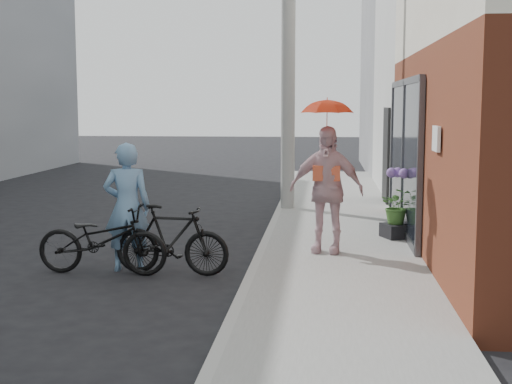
# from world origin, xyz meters

# --- Properties ---
(ground) EXTENTS (80.00, 80.00, 0.00)m
(ground) POSITION_xyz_m (0.00, 0.00, 0.00)
(ground) COLOR black
(ground) RESTS_ON ground
(sidewalk) EXTENTS (2.20, 24.00, 0.12)m
(sidewalk) POSITION_xyz_m (2.10, 2.00, 0.06)
(sidewalk) COLOR gray
(sidewalk) RESTS_ON ground
(curb) EXTENTS (0.12, 24.00, 0.12)m
(curb) POSITION_xyz_m (0.94, 2.00, 0.06)
(curb) COLOR #9E9E99
(curb) RESTS_ON ground
(east_building_far) EXTENTS (8.00, 8.00, 7.00)m
(east_building_far) POSITION_xyz_m (7.20, 16.00, 3.50)
(east_building_far) COLOR slate
(east_building_far) RESTS_ON ground
(utility_pole) EXTENTS (0.28, 0.28, 7.00)m
(utility_pole) POSITION_xyz_m (1.10, 6.00, 3.50)
(utility_pole) COLOR #9E9E99
(utility_pole) RESTS_ON ground
(officer) EXTENTS (0.68, 0.50, 1.72)m
(officer) POSITION_xyz_m (-0.77, 0.79, 0.86)
(officer) COLOR #668FB5
(officer) RESTS_ON ground
(bike_left) EXTENTS (1.77, 0.67, 0.92)m
(bike_left) POSITION_xyz_m (-1.05, 0.55, 0.46)
(bike_left) COLOR black
(bike_left) RESTS_ON ground
(bike_right) EXTENTS (1.58, 0.60, 0.93)m
(bike_right) POSITION_xyz_m (-0.14, 0.61, 0.46)
(bike_right) COLOR black
(bike_right) RESTS_ON ground
(kimono_woman) EXTENTS (1.12, 0.64, 1.80)m
(kimono_woman) POSITION_xyz_m (1.87, 1.68, 1.02)
(kimono_woman) COLOR beige
(kimono_woman) RESTS_ON sidewalk
(parasol) EXTENTS (0.74, 0.74, 0.65)m
(parasol) POSITION_xyz_m (1.87, 1.68, 2.25)
(parasol) COLOR #E8411B
(parasol) RESTS_ON kimono_woman
(planter) EXTENTS (0.55, 0.55, 0.22)m
(planter) POSITION_xyz_m (3.00, 2.89, 0.23)
(planter) COLOR black
(planter) RESTS_ON sidewalk
(potted_plant) EXTENTS (0.52, 0.45, 0.58)m
(potted_plant) POSITION_xyz_m (3.00, 2.89, 0.63)
(potted_plant) COLOR #3F6E2C
(potted_plant) RESTS_ON planter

